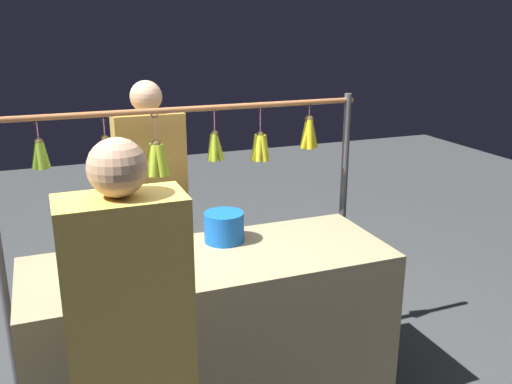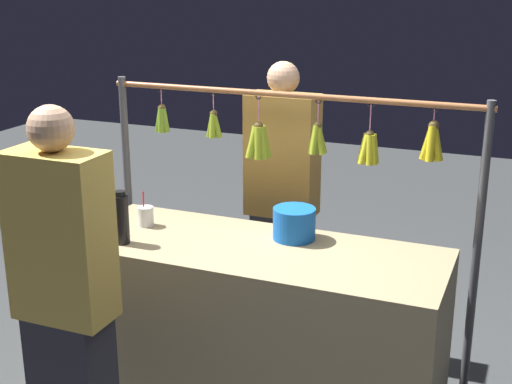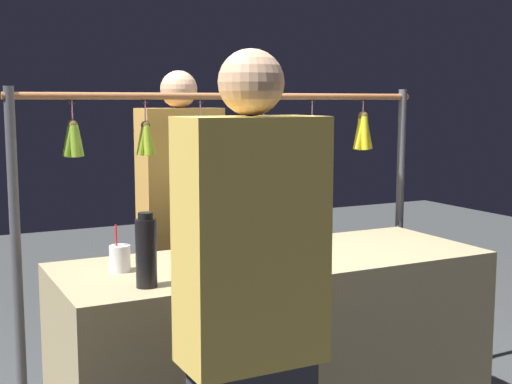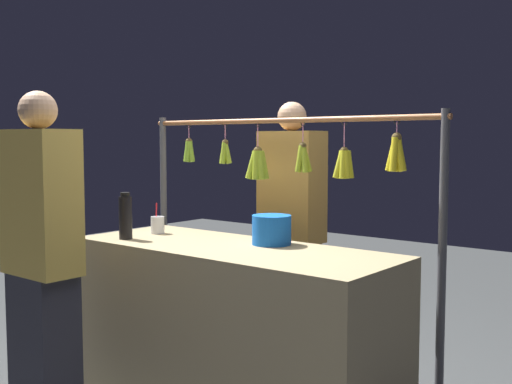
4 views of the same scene
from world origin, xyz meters
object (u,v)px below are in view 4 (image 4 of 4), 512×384
object	(u,v)px
drink_cup	(158,225)
vendor_person	(291,236)
water_bottle	(125,217)
blue_bucket	(272,230)
customer_person	(42,267)

from	to	relation	value
drink_cup	vendor_person	xyz separation A→B (m)	(-0.52, -0.70, -0.11)
water_bottle	blue_bucket	distance (m)	0.88
blue_bucket	customer_person	distance (m)	1.22
blue_bucket	customer_person	size ratio (longest dim) A/B	0.13
drink_cup	customer_person	distance (m)	0.91
vendor_person	water_bottle	bearing A→B (deg)	62.62
drink_cup	blue_bucket	bearing A→B (deg)	-171.59
blue_bucket	drink_cup	xyz separation A→B (m)	(0.81, 0.12, -0.03)
vendor_person	drink_cup	bearing A→B (deg)	53.16
blue_bucket	drink_cup	size ratio (longest dim) A/B	1.15
blue_bucket	vendor_person	size ratio (longest dim) A/B	0.13
customer_person	vendor_person	bearing A→B (deg)	-103.65
water_bottle	blue_bucket	size ratio (longest dim) A/B	1.26
blue_bucket	vendor_person	bearing A→B (deg)	-64.18
water_bottle	vendor_person	distance (m)	1.11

